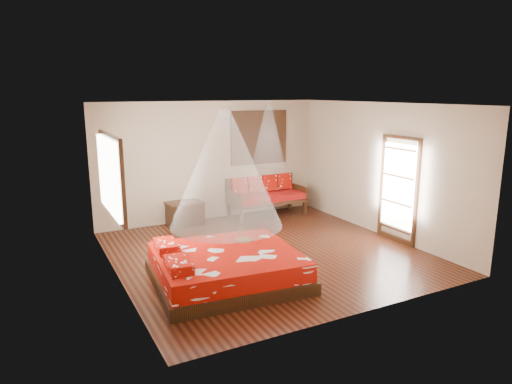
{
  "coord_description": "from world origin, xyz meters",
  "views": [
    {
      "loc": [
        -3.98,
        -7.26,
        3.03
      ],
      "look_at": [
        -0.09,
        0.24,
        1.15
      ],
      "focal_mm": 32.0,
      "sensor_mm": 36.0,
      "label": 1
    }
  ],
  "objects": [
    {
      "name": "wine_tray",
      "position": [
        -0.72,
        -0.49,
        0.56
      ],
      "size": [
        0.29,
        0.29,
        0.23
      ],
      "rotation": [
        0.0,
        0.0,
        -0.28
      ],
      "color": "brown",
      "rests_on": "bed"
    },
    {
      "name": "glazed_door",
      "position": [
        2.72,
        -0.6,
        1.07
      ],
      "size": [
        0.08,
        1.02,
        2.16
      ],
      "color": "black",
      "rests_on": "floor"
    },
    {
      "name": "shutter_panel",
      "position": [
        1.28,
        2.72,
        1.9
      ],
      "size": [
        1.52,
        0.06,
        1.32
      ],
      "color": "black",
      "rests_on": "wall_back"
    },
    {
      "name": "storage_chest",
      "position": [
        -0.78,
        2.45,
        0.28
      ],
      "size": [
        0.83,
        0.63,
        0.55
      ],
      "rotation": [
        0.0,
        0.0,
        0.07
      ],
      "color": "black",
      "rests_on": "floor"
    },
    {
      "name": "mosquito_net_main",
      "position": [
        -1.21,
        -0.91,
        1.85
      ],
      "size": [
        1.77,
        1.77,
        1.8
      ],
      "primitive_type": "cone",
      "color": "white",
      "rests_on": "ceiling"
    },
    {
      "name": "window_left",
      "position": [
        -2.71,
        0.2,
        1.7
      ],
      "size": [
        0.1,
        1.74,
        1.34
      ],
      "color": "black",
      "rests_on": "wall_left"
    },
    {
      "name": "daybed",
      "position": [
        1.28,
        2.39,
        0.52
      ],
      "size": [
        1.89,
        0.84,
        0.97
      ],
      "color": "black",
      "rests_on": "floor"
    },
    {
      "name": "mosquito_net_daybed",
      "position": [
        1.28,
        2.25,
        2.0
      ],
      "size": [
        0.82,
        0.82,
        1.5
      ],
      "primitive_type": "cone",
      "color": "white",
      "rests_on": "ceiling"
    },
    {
      "name": "room",
      "position": [
        0.0,
        0.0,
        1.4
      ],
      "size": [
        5.54,
        5.54,
        2.84
      ],
      "color": "black",
      "rests_on": "ground"
    },
    {
      "name": "bed",
      "position": [
        -1.24,
        -0.91,
        0.25
      ],
      "size": [
        2.48,
        2.28,
        0.65
      ],
      "rotation": [
        0.0,
        0.0,
        -0.09
      ],
      "color": "black",
      "rests_on": "floor"
    }
  ]
}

